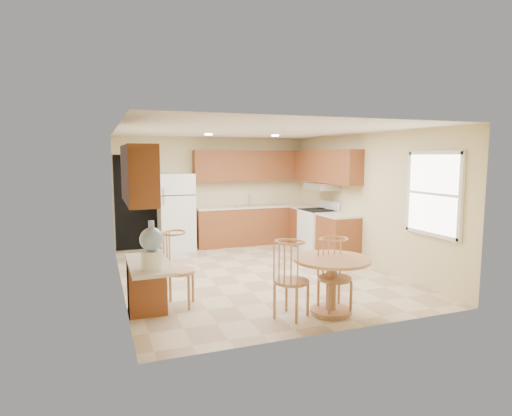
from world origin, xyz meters
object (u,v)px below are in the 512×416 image
object	(u,v)px
dining_table	(331,277)
water_crock	(152,247)
stove	(318,230)
chair_table_b	(339,270)
chair_desk	(180,263)
chair_table_a	(295,273)
refrigerator	(176,212)

from	to	relation	value
dining_table	water_crock	xyz separation A→B (m)	(-2.27, 0.17, 0.54)
stove	dining_table	world-z (taller)	stove
chair_table_b	chair_desk	xyz separation A→B (m)	(-1.87, 1.00, 0.03)
chair_table_a	chair_desk	size ratio (longest dim) A/B	0.97
chair_desk	water_crock	xyz separation A→B (m)	(-0.45, -0.74, 0.40)
chair_desk	water_crock	bearing A→B (deg)	-9.73
refrigerator	water_crock	world-z (taller)	refrigerator
chair_table_a	chair_table_b	distance (m)	0.60
dining_table	chair_table_a	bearing A→B (deg)	-176.29
stove	chair_table_b	xyz separation A→B (m)	(-1.60, -3.47, 0.13)
refrigerator	chair_table_a	bearing A→B (deg)	-81.76
water_crock	chair_desk	bearing A→B (deg)	58.57
chair_table_a	water_crock	size ratio (longest dim) A/B	1.76
water_crock	refrigerator	bearing A→B (deg)	76.68
chair_table_a	chair_desk	xyz separation A→B (m)	(-1.27, 0.94, 0.02)
refrigerator	chair_desk	world-z (taller)	refrigerator
chair_table_a	water_crock	bearing A→B (deg)	-133.45
chair_table_b	water_crock	world-z (taller)	water_crock
chair_table_a	chair_table_b	bearing A→B (deg)	47.63
dining_table	water_crock	bearing A→B (deg)	175.84
chair_desk	water_crock	distance (m)	0.95
chair_table_a	chair_desk	distance (m)	1.58
chair_table_a	chair_table_b	size ratio (longest dim) A/B	1.01
dining_table	chair_desk	xyz separation A→B (m)	(-1.82, 0.90, 0.14)
dining_table	chair_table_a	distance (m)	0.56
dining_table	stove	bearing A→B (deg)	63.93
dining_table	water_crock	distance (m)	2.34
stove	chair_table_b	distance (m)	3.83
refrigerator	dining_table	bearing A→B (deg)	-75.13
stove	chair_table_a	size ratio (longest dim) A/B	1.09
stove	dining_table	bearing A→B (deg)	-116.07
dining_table	chair_table_b	distance (m)	0.16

